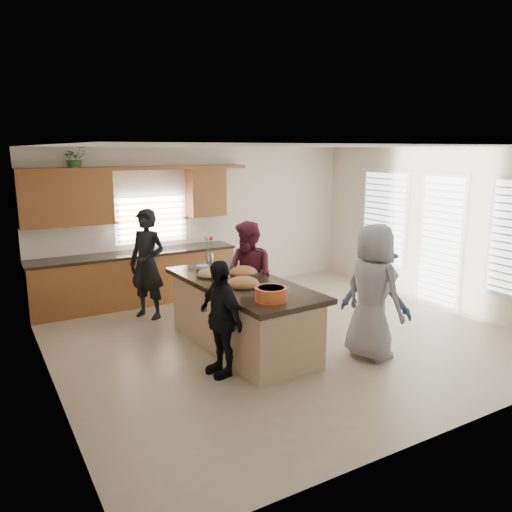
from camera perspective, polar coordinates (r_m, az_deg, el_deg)
floor at (r=7.63m, az=3.16°, el=-9.10°), size 6.50×6.50×0.00m
room_shell at (r=7.16m, az=3.34°, el=5.22°), size 6.52×6.02×2.81m
back_cabinetry at (r=9.19m, az=-14.00°, el=0.17°), size 4.08×0.66×2.46m
right_wall_glazing at (r=9.31m, az=20.57°, el=2.59°), size 0.06×4.00×2.25m
island at (r=7.11m, az=-1.65°, el=-6.81°), size 1.27×2.75×0.95m
platter_front at (r=6.73m, az=-1.48°, el=-3.23°), size 0.49×0.49×0.20m
platter_mid at (r=7.36m, az=-1.44°, el=-1.88°), size 0.45×0.45×0.18m
platter_back at (r=7.28m, az=-5.27°, el=-2.10°), size 0.41×0.41×0.16m
salad_bowl at (r=6.07m, az=1.73°, el=-4.29°), size 0.40×0.40×0.17m
clear_cup at (r=6.39m, az=3.62°, el=-3.93°), size 0.07×0.07×0.09m
plate_stack at (r=7.76m, az=-6.15°, el=-1.26°), size 0.21×0.21×0.05m
flower_vase at (r=8.05m, az=-5.34°, el=0.82°), size 0.14×0.14×0.45m
potted_plant at (r=8.90m, az=-20.02°, el=10.48°), size 0.47×0.44×0.43m
woman_left_back at (r=8.37m, az=-12.31°, el=-0.92°), size 0.73×0.79×1.82m
woman_left_mid at (r=7.56m, az=-0.79°, el=-2.47°), size 0.86×0.98×1.71m
woman_left_front at (r=6.18m, az=-4.10°, el=-7.09°), size 0.44×0.89×1.46m
woman_right_back at (r=7.10m, az=13.47°, el=-4.45°), size 0.99×1.15×1.55m
woman_right_front at (r=6.77m, az=13.19°, el=-4.03°), size 0.68×0.95×1.83m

